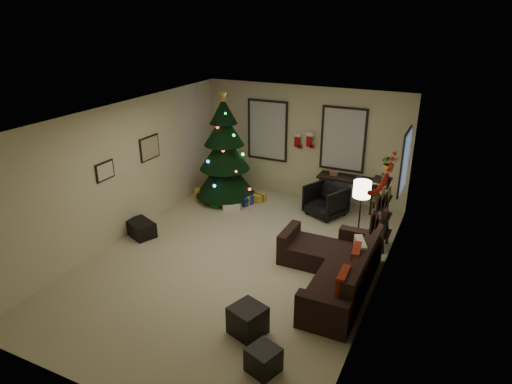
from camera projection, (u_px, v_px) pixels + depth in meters
floor at (237, 259)px, 8.35m from camera, size 7.00×7.00×0.00m
ceiling at (235, 116)px, 7.33m from camera, size 7.00×7.00×0.00m
wall_back at (304, 142)px, 10.77m from camera, size 5.00×0.00×5.00m
wall_front at (87, 301)px, 4.92m from camera, size 5.00×0.00×5.00m
wall_left at (124, 172)px, 8.84m from camera, size 0.00×7.00×7.00m
wall_right at (381, 219)px, 6.84m from camera, size 0.00×7.00×7.00m
window_back_left at (268, 130)px, 11.04m from camera, size 1.05×0.06×1.50m
window_back_right at (343, 139)px, 10.29m from camera, size 1.05×0.06×1.50m
window_right_wall at (406, 162)px, 8.93m from camera, size 0.06×0.90×1.30m
christmas_tree at (225, 156)px, 10.58m from camera, size 1.45×1.45×2.69m
presents at (224, 198)px, 10.78m from camera, size 1.58×1.01×0.30m
sofa at (336, 269)px, 7.53m from camera, size 1.70×2.48×0.82m
pillow_red_a at (343, 285)px, 6.45m from camera, size 0.13×0.44×0.44m
pillow_red_b at (356, 260)px, 7.09m from camera, size 0.18×0.46×0.45m
pillow_cream at (359, 253)px, 7.31m from camera, size 0.30×0.47×0.46m
ottoman_near at (248, 320)px, 6.39m from camera, size 0.57×0.57×0.42m
ottoman_far at (263, 360)px, 5.72m from camera, size 0.46×0.46×0.35m
desk at (348, 181)px, 10.32m from camera, size 1.37×0.49×0.74m
desk_chair at (326, 200)px, 10.01m from camera, size 0.91×0.89×0.72m
bookshelf at (384, 211)px, 8.48m from camera, size 0.30×0.48×1.60m
potted_plant at (390, 160)px, 8.11m from camera, size 0.50×0.47×0.44m
floor_lamp at (362, 194)px, 8.04m from camera, size 0.31×0.31×1.48m
art_map at (150, 148)px, 9.41m from camera, size 0.04×0.60×0.50m
art_abstract at (105, 171)px, 8.33m from camera, size 0.04×0.45×0.35m
gallery at (380, 207)px, 6.71m from camera, size 0.03×1.25×0.54m
garland at (383, 177)px, 6.67m from camera, size 0.08×1.90×0.30m
stocking_left at (298, 140)px, 10.74m from camera, size 0.20×0.05×0.36m
stocking_right at (310, 140)px, 10.51m from camera, size 0.20×0.05×0.36m
storage_bin at (141, 229)px, 9.18m from camera, size 0.73×0.62×0.31m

